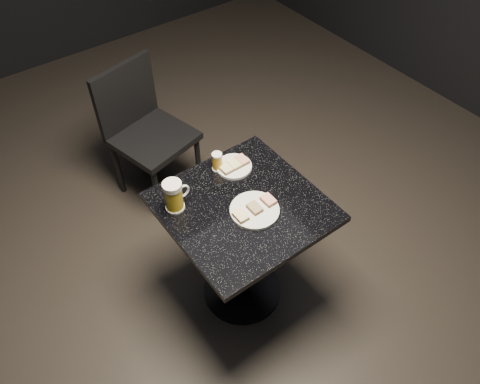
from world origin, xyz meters
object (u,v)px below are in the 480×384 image
plate_small (234,167)px  table (242,237)px  plate_large (255,210)px  chair (144,127)px  beer_mug (174,196)px  beer_tumbler (217,161)px

plate_small → table: size_ratio=0.24×
plate_large → plate_small: (0.09, 0.29, 0.00)m
plate_large → chair: (0.00, 1.12, -0.25)m
table → plate_small: bearing=63.1°
chair → table: bearing=-91.3°
plate_large → table: plate_large is taller
table → beer_mug: (-0.25, 0.17, 0.32)m
plate_large → beer_tumbler: beer_tumbler is taller
beer_mug → chair: beer_mug is taller
beer_mug → beer_tumbler: (0.30, 0.09, -0.03)m
plate_small → table: (-0.11, -0.22, -0.25)m
plate_small → beer_tumbler: beer_tumbler is taller
beer_tumbler → chair: chair is taller
plate_large → chair: 1.15m
plate_large → plate_small: bearing=72.2°
plate_large → beer_mug: bearing=139.7°
plate_small → beer_mug: (-0.37, -0.05, 0.07)m
beer_tumbler → table: bearing=-99.3°
plate_small → chair: 0.88m
table → chair: size_ratio=0.84×
beer_mug → table: bearing=-33.9°
plate_small → table: 0.35m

